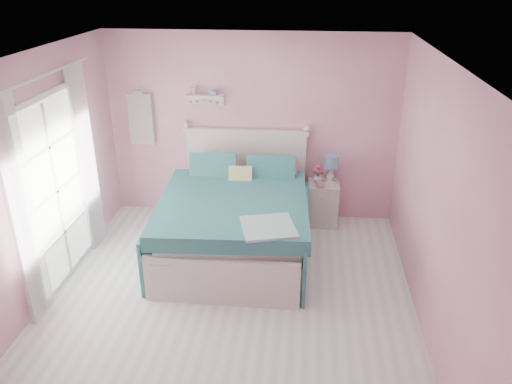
% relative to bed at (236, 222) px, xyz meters
% --- Properties ---
extents(floor, '(4.50, 4.50, 0.00)m').
position_rel_bed_xyz_m(floor, '(0.07, -1.13, -0.42)').
color(floor, silver).
rests_on(floor, ground).
extents(room_shell, '(4.50, 4.50, 4.50)m').
position_rel_bed_xyz_m(room_shell, '(0.07, -1.13, 1.16)').
color(room_shell, '#C97F96').
rests_on(room_shell, floor).
extents(bed, '(1.87, 2.29, 1.30)m').
position_rel_bed_xyz_m(bed, '(0.00, 0.00, 0.00)').
color(bed, silver).
rests_on(bed, floor).
extents(nightstand, '(0.43, 0.42, 0.62)m').
position_rel_bed_xyz_m(nightstand, '(1.10, 0.89, -0.11)').
color(nightstand, beige).
rests_on(nightstand, floor).
extents(table_lamp, '(0.20, 0.20, 0.40)m').
position_rel_bed_xyz_m(table_lamp, '(1.19, 0.94, 0.47)').
color(table_lamp, white).
rests_on(table_lamp, nightstand).
extents(vase, '(0.15, 0.15, 0.14)m').
position_rel_bed_xyz_m(vase, '(1.02, 0.93, 0.26)').
color(vase, silver).
rests_on(vase, nightstand).
extents(teacup, '(0.11, 0.11, 0.09)m').
position_rel_bed_xyz_m(teacup, '(1.05, 0.75, 0.23)').
color(teacup, pink).
rests_on(teacup, nightstand).
extents(roses, '(0.14, 0.11, 0.12)m').
position_rel_bed_xyz_m(roses, '(1.01, 0.92, 0.37)').
color(roses, '#CC456A').
rests_on(roses, vase).
extents(wall_shelf, '(0.50, 0.15, 0.25)m').
position_rel_bed_xyz_m(wall_shelf, '(-0.55, 1.06, 1.31)').
color(wall_shelf, silver).
rests_on(wall_shelf, room_shell).
extents(hanging_dress, '(0.34, 0.03, 0.72)m').
position_rel_bed_xyz_m(hanging_dress, '(-1.48, 1.05, 0.98)').
color(hanging_dress, white).
rests_on(hanging_dress, room_shell).
extents(french_door, '(0.04, 1.32, 2.16)m').
position_rel_bed_xyz_m(french_door, '(-1.90, -0.73, 0.65)').
color(french_door, silver).
rests_on(french_door, floor).
extents(curtain_near, '(0.04, 0.40, 2.32)m').
position_rel_bed_xyz_m(curtain_near, '(-1.84, -1.47, 0.76)').
color(curtain_near, white).
rests_on(curtain_near, floor).
extents(curtain_far, '(0.04, 0.40, 2.32)m').
position_rel_bed_xyz_m(curtain_far, '(-1.84, 0.02, 0.76)').
color(curtain_far, white).
rests_on(curtain_far, floor).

